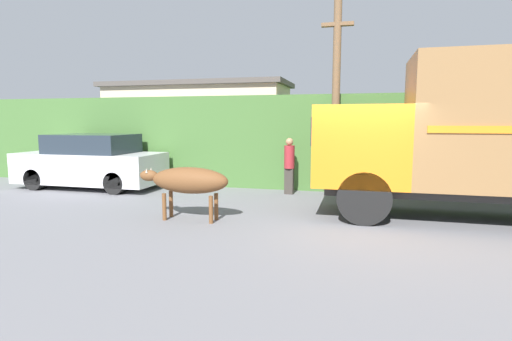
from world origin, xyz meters
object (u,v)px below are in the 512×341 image
utility_pole (336,96)px  pedestrian_on_hill (289,163)px  cargo_truck (488,133)px  parked_suv (91,162)px  brown_cow (188,181)px

utility_pole → pedestrian_on_hill: bearing=-165.3°
cargo_truck → parked_suv: size_ratio=1.45×
parked_suv → utility_pole: 7.94m
parked_suv → utility_pole: utility_pole is taller
brown_cow → utility_pole: utility_pole is taller
pedestrian_on_hill → brown_cow: bearing=72.2°
cargo_truck → brown_cow: (-6.17, -1.51, -1.05)m
pedestrian_on_hill → parked_suv: bearing=10.6°
cargo_truck → pedestrian_on_hill: 5.15m
cargo_truck → parked_suv: 11.11m
parked_suv → utility_pole: bearing=2.5°
parked_suv → pedestrian_on_hill: size_ratio=2.79×
brown_cow → utility_pole: bearing=48.9°
pedestrian_on_hill → utility_pole: 2.35m
brown_cow → pedestrian_on_hill: bearing=61.2°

